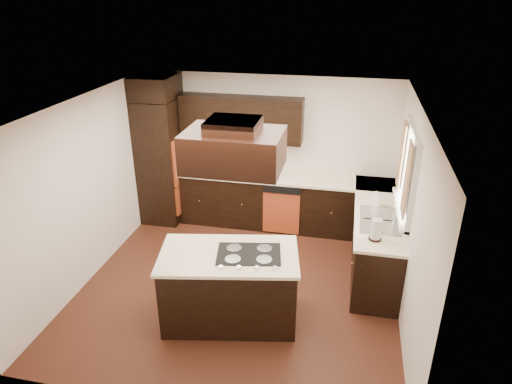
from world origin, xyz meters
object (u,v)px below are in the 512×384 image
(oven_column, at_px, (162,161))
(spice_rack, at_px, (213,165))
(island, at_px, (230,288))
(range_hood, at_px, (234,150))

(oven_column, relative_size, spice_rack, 6.13)
(island, relative_size, spice_rack, 4.52)
(oven_column, bearing_deg, range_hood, -50.26)
(oven_column, height_order, range_hood, range_hood)
(island, bearing_deg, oven_column, 116.61)
(range_hood, bearing_deg, oven_column, 129.74)
(oven_column, distance_m, range_hood, 3.13)
(island, distance_m, range_hood, 1.73)
(island, bearing_deg, range_hood, 56.94)
(oven_column, distance_m, spice_rack, 0.90)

